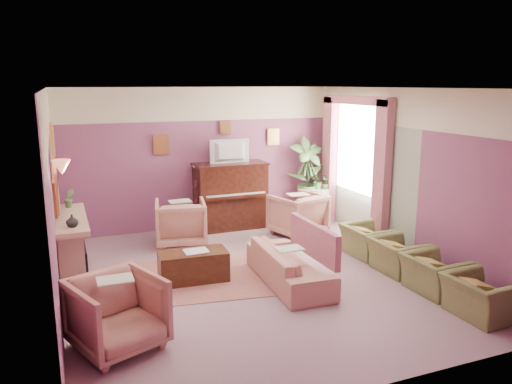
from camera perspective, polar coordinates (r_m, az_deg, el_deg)
name	(u,v)px	position (r m, az deg, el deg)	size (l,w,h in m)	color
floor	(257,278)	(7.63, 0.13, -9.75)	(5.50, 6.00, 0.01)	gray
ceiling	(257,88)	(7.07, 0.14, 11.77)	(5.50, 6.00, 0.01)	white
wall_back	(201,159)	(10.03, -6.28, 3.82)	(5.50, 0.02, 2.80)	#70446F
wall_front	(381,249)	(4.67, 14.07, -6.37)	(5.50, 0.02, 2.80)	#70446F
wall_left	(53,203)	(6.73, -22.17, -1.21)	(0.02, 6.00, 2.80)	#70446F
wall_right	(412,174)	(8.62, 17.37, 1.94)	(0.02, 6.00, 2.80)	#70446F
picture_rail_band	(200,104)	(9.92, -6.41, 9.97)	(5.50, 0.01, 0.65)	#F6F2CB
stripe_panel	(365,180)	(9.69, 12.37, 1.36)	(0.01, 3.00, 2.15)	#9DA895
fireplace_surround	(72,261)	(7.15, -20.33, -7.40)	(0.30, 1.40, 1.10)	tan
fireplace_inset	(80,270)	(7.20, -19.44, -8.46)	(0.18, 0.72, 0.68)	black
fire_ember	(84,283)	(7.27, -19.02, -9.76)	(0.06, 0.54, 0.10)	orange
mantel_shelf	(71,219)	(6.99, -20.43, -2.96)	(0.40, 1.55, 0.07)	tan
hearth	(90,296)	(7.35, -18.43, -11.23)	(0.55, 1.50, 0.02)	tan
mirror_frame	(55,169)	(6.85, -22.02, 2.45)	(0.04, 0.72, 1.20)	#C28942
mirror_glass	(57,169)	(6.85, -21.81, 2.46)	(0.01, 0.60, 1.06)	white
sconce_shade	(62,167)	(5.78, -21.34, 2.65)	(0.20, 0.20, 0.16)	#FE966B
piano	(231,196)	(10.01, -2.93, -0.51)	(1.40, 0.60, 1.30)	black
piano_keyshelf	(236,197)	(9.67, -2.26, -0.53)	(1.30, 0.12, 0.06)	black
piano_keys	(236,195)	(9.66, -2.26, -0.30)	(1.20, 0.08, 0.02)	silver
piano_top	(230,164)	(9.88, -2.97, 3.23)	(1.45, 0.65, 0.04)	black
television	(231,150)	(9.80, -2.89, 4.86)	(0.80, 0.12, 0.48)	black
print_back_left	(161,145)	(9.77, -10.80, 5.34)	(0.30, 0.03, 0.38)	#C28942
print_back_right	(273,137)	(10.46, 1.99, 6.33)	(0.26, 0.03, 0.34)	#C28942
print_back_mid	(225,128)	(10.06, -3.53, 7.34)	(0.22, 0.03, 0.26)	#C28942
print_left_wall	(55,198)	(5.49, -22.01, -0.66)	(0.03, 0.28, 0.36)	#C28942
window_blind	(358,146)	(9.78, 11.55, 5.21)	(0.03, 1.40, 1.80)	beige
curtain_left	(382,174)	(9.05, 14.20, 1.95)	(0.16, 0.34, 2.60)	#AB5A6C
curtain_right	(329,160)	(10.57, 8.37, 3.65)	(0.16, 0.34, 2.60)	#AB5A6C
pelmet	(356,100)	(9.67, 11.37, 10.25)	(0.16, 2.20, 0.16)	#AB5A6C
mantel_plant	(69,198)	(7.48, -20.58, -0.65)	(0.16, 0.16, 0.28)	#4A7C3F
mantel_vase	(72,221)	(6.47, -20.28, -3.11)	(0.16, 0.16, 0.16)	#F6F2CB
area_rug	(197,278)	(7.65, -6.75, -9.74)	(2.50, 1.80, 0.01)	#9B5A53
coffee_table	(193,266)	(7.51, -7.19, -8.40)	(1.00, 0.50, 0.45)	#3C1F10
table_paper	(196,251)	(7.44, -6.86, -6.70)	(0.35, 0.28, 0.01)	silver
sofa	(289,258)	(7.34, 3.82, -7.58)	(0.61, 1.84, 0.74)	tan
sofa_throw	(314,240)	(7.44, 6.64, -5.51)	(0.09, 1.39, 0.51)	#AB5A6C
floral_armchair_left	(181,220)	(9.09, -8.61, -3.21)	(0.87, 0.87, 0.91)	tan
floral_armchair_right	(298,212)	(9.57, 4.80, -2.34)	(0.87, 0.87, 0.91)	tan
floral_armchair_front	(117,310)	(5.77, -15.59, -12.85)	(0.87, 0.87, 0.91)	tan
olive_chair_a	(481,291)	(6.91, 24.31, -10.22)	(0.57, 0.81, 0.70)	olive
olive_chair_b	(435,268)	(7.45, 19.77, -8.21)	(0.57, 0.81, 0.70)	olive
olive_chair_c	(398,250)	(8.04, 15.92, -6.44)	(0.57, 0.81, 0.70)	olive
olive_chair_d	(367,236)	(8.67, 12.62, -4.89)	(0.57, 0.81, 0.70)	olive
side_table	(318,205)	(10.67, 7.05, -1.43)	(0.52, 0.52, 0.70)	silver
side_plant_big	(318,181)	(10.56, 7.12, 1.31)	(0.30, 0.30, 0.34)	#4A7C3F
side_plant_small	(326,182)	(10.54, 7.95, 1.09)	(0.16, 0.16, 0.28)	#4A7C3F
palm_pot	(306,212)	(10.76, 5.76, -2.28)	(0.34, 0.34, 0.34)	brown
palm_plant	(307,171)	(10.57, 5.86, 2.40)	(0.76, 0.76, 1.44)	#4A7C3F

